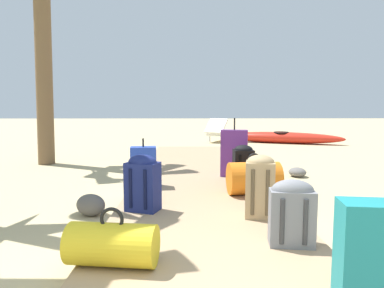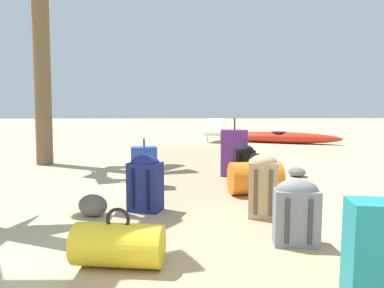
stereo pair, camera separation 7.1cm
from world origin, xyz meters
TOP-DOWN VIEW (x-y plane):
  - ground_plane at (0.00, 3.33)m, footprint 60.00×60.00m
  - boardwalk at (0.00, 4.16)m, footprint 1.83×8.33m
  - suitcase_blue at (-0.75, 3.65)m, footprint 0.36×0.26m
  - backpack_black at (0.60, 3.69)m, footprint 0.27×0.27m
  - backpack_grey at (0.63, 1.63)m, footprint 0.36×0.23m
  - suitcase_purple at (0.55, 4.31)m, footprint 0.43×0.26m
  - backpack_tan at (0.53, 2.32)m, footprint 0.31×0.30m
  - duffel_bag_orange at (0.65, 3.20)m, footprint 0.65×0.44m
  - backpack_navy at (-0.62, 2.55)m, footprint 0.38×0.32m
  - duffel_bag_yellow at (-0.67, 1.31)m, footprint 0.63×0.36m
  - lounge_chair at (0.98, 10.49)m, footprint 1.26×1.66m
  - kayak at (2.81, 9.94)m, footprint 3.72×1.93m
  - rock_right_mid at (1.65, 4.65)m, footprint 0.33×0.36m
  - rock_left_far at (-1.18, 2.63)m, footprint 0.38×0.33m

SIDE VIEW (x-z plane):
  - ground_plane at x=0.00m, z-range 0.00..0.00m
  - boardwalk at x=0.00m, z-range 0.00..0.08m
  - rock_right_mid at x=1.65m, z-range 0.00..0.15m
  - rock_left_far at x=-1.18m, z-range 0.00..0.23m
  - kayak at x=2.81m, z-range 0.00..0.36m
  - duffel_bag_yellow at x=-0.67m, z-range 0.03..0.43m
  - duffel_bag_orange at x=0.65m, z-range 0.03..0.53m
  - lounge_chair at x=0.98m, z-range -0.06..0.71m
  - suitcase_blue at x=-0.75m, z-range 0.02..0.67m
  - backpack_grey at x=0.63m, z-range 0.09..0.61m
  - backpack_black at x=0.60m, z-range 0.09..0.64m
  - backpack_navy at x=-0.62m, z-range 0.09..0.67m
  - backpack_tan at x=0.53m, z-range 0.09..0.70m
  - suitcase_purple at x=0.55m, z-range -0.01..0.88m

